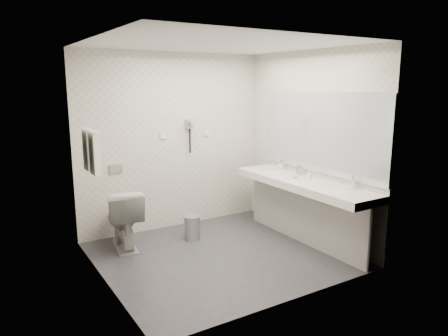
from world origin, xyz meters
TOP-DOWN VIEW (x-y plane):
  - floor at (0.00, 0.00)m, footprint 2.80×2.80m
  - ceiling at (0.00, 0.00)m, footprint 2.80×2.80m
  - wall_back at (0.00, 1.30)m, footprint 2.80×0.00m
  - wall_front at (0.00, -1.30)m, footprint 2.80×0.00m
  - wall_left at (-1.40, 0.00)m, footprint 0.00×2.60m
  - wall_right at (1.40, 0.00)m, footprint 0.00×2.60m
  - vanity_counter at (1.12, -0.20)m, footprint 0.55×2.20m
  - vanity_panel at (1.15, -0.20)m, footprint 0.03×2.15m
  - vanity_post_near at (1.18, -1.24)m, footprint 0.06×0.06m
  - vanity_post_far at (1.18, 0.84)m, footprint 0.06×0.06m
  - mirror at (1.39, -0.20)m, footprint 0.02×2.20m
  - basin_near at (1.12, -0.85)m, footprint 0.40×0.31m
  - basin_far at (1.12, 0.45)m, footprint 0.40×0.31m
  - faucet_near at (1.32, -0.85)m, footprint 0.04×0.04m
  - faucet_far at (1.32, 0.45)m, footprint 0.04×0.04m
  - soap_bottle_a at (1.27, -0.17)m, footprint 0.05×0.05m
  - soap_bottle_b at (1.10, -0.07)m, footprint 0.11×0.11m
  - glass_left at (1.30, 0.04)m, footprint 0.06×0.06m
  - glass_right at (1.35, 0.14)m, footprint 0.08×0.08m
  - toilet at (-0.91, 0.87)m, footprint 0.55×0.82m
  - flush_plate at (-0.85, 1.29)m, footprint 0.18×0.02m
  - pedal_bin at (-0.04, 0.67)m, footprint 0.25×0.25m
  - bin_lid at (-0.04, 0.67)m, footprint 0.22×0.22m
  - towel_rail at (-1.35, 0.55)m, footprint 0.02×0.62m
  - towel_near at (-1.34, 0.41)m, footprint 0.07×0.24m
  - towel_far at (-1.34, 0.69)m, footprint 0.07×0.24m
  - dryer_cradle at (0.25, 1.27)m, footprint 0.10×0.04m
  - dryer_barrel at (0.25, 1.20)m, footprint 0.08×0.14m
  - dryer_cord at (0.25, 1.26)m, footprint 0.02×0.02m
  - switch_plate_a at (-0.15, 1.29)m, footprint 0.09×0.02m
  - switch_plate_b at (0.55, 1.29)m, footprint 0.09×0.02m

SIDE VIEW (x-z plane):
  - floor at x=0.00m, z-range 0.00..0.00m
  - pedal_bin at x=-0.04m, z-range 0.00..0.31m
  - bin_lid at x=-0.04m, z-range 0.31..0.32m
  - vanity_panel at x=1.15m, z-range 0.00..0.75m
  - vanity_post_near at x=1.18m, z-range 0.00..0.75m
  - vanity_post_far at x=1.18m, z-range 0.00..0.75m
  - toilet at x=-0.91m, z-range 0.00..0.78m
  - vanity_counter at x=1.12m, z-range 0.75..0.85m
  - basin_near at x=1.12m, z-range 0.81..0.86m
  - basin_far at x=1.12m, z-range 0.81..0.86m
  - soap_bottle_b at x=1.10m, z-range 0.85..0.95m
  - glass_left at x=1.30m, z-range 0.85..0.95m
  - glass_right at x=1.35m, z-range 0.85..0.96m
  - soap_bottle_a at x=1.27m, z-range 0.85..0.96m
  - faucet_near at x=1.32m, z-range 0.85..1.00m
  - faucet_far at x=1.32m, z-range 0.85..1.00m
  - flush_plate at x=-0.85m, z-range 0.89..1.01m
  - wall_back at x=0.00m, z-range -0.15..2.65m
  - wall_front at x=0.00m, z-range -0.15..2.65m
  - wall_left at x=-1.40m, z-range -0.05..2.55m
  - wall_right at x=1.40m, z-range -0.05..2.55m
  - dryer_cord at x=0.25m, z-range 1.07..1.43m
  - towel_near at x=-1.34m, z-range 1.09..1.57m
  - towel_far at x=-1.34m, z-range 1.09..1.57m
  - switch_plate_a at x=-0.15m, z-range 1.31..1.40m
  - switch_plate_b at x=0.55m, z-range 1.31..1.40m
  - mirror at x=1.39m, z-range 0.92..1.98m
  - dryer_cradle at x=0.25m, z-range 1.43..1.57m
  - dryer_barrel at x=0.25m, z-range 1.49..1.57m
  - towel_rail at x=-1.35m, z-range 1.54..1.56m
  - ceiling at x=0.00m, z-range 2.50..2.50m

